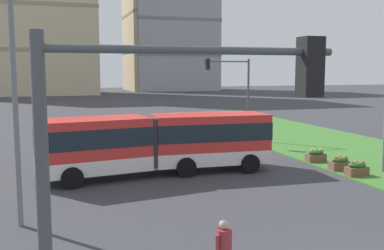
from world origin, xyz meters
name	(u,v)px	position (x,y,z in m)	size (l,w,h in m)	color
articulated_bus	(158,142)	(-2.25, 13.57, 1.65)	(12.02, 3.44, 3.00)	red
car_grey_wagon	(75,146)	(-6.04, 19.28, 0.75)	(4.44, 2.10, 1.58)	slate
pedestrian_crossing	(224,249)	(-3.53, 1.33, 1.00)	(0.52, 0.36, 1.74)	black
flower_planter_3	(357,169)	(7.01, 9.97, 0.43)	(1.10, 0.56, 0.74)	brown
flower_planter_4	(340,163)	(7.01, 11.33, 0.43)	(1.10, 0.56, 0.74)	brown
flower_planter_5	(316,156)	(7.01, 13.57, 0.43)	(1.10, 0.56, 0.74)	brown
traffic_light_near_left	(152,179)	(-6.23, -3.00, 3.96)	(3.83, 0.28, 5.73)	#474C51
traffic_light_far_right	(234,85)	(5.48, 22.00, 4.18)	(3.59, 0.28, 6.12)	#474C51
streetlight_left	(14,83)	(-8.50, 7.54, 4.86)	(0.70, 0.28, 8.83)	slate
apartment_tower_centre	(157,17)	(20.08, 108.95, 19.27)	(15.71, 18.26, 38.49)	tan
apartment_tower_eastcentre	(172,23)	(24.10, 107.84, 17.69)	(21.60, 16.68, 35.34)	#9EA3AD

